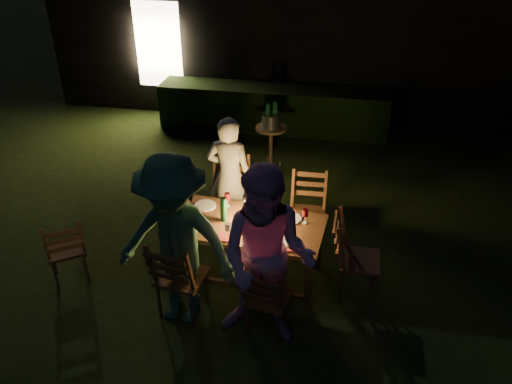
% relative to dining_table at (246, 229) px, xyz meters
% --- Properties ---
extents(garden_envelope, '(40.00, 40.00, 3.20)m').
position_rel_dining_table_xyz_m(garden_envelope, '(0.12, 6.67, 0.94)').
color(garden_envelope, black).
rests_on(garden_envelope, ground).
extents(dining_table, '(1.76, 0.99, 0.71)m').
position_rel_dining_table_xyz_m(dining_table, '(0.00, 0.00, 0.00)').
color(dining_table, '#4F301A').
rests_on(dining_table, ground).
extents(chair_near_left, '(0.53, 0.56, 1.02)m').
position_rel_dining_table_xyz_m(chair_near_left, '(-0.52, -0.73, -0.33)').
color(chair_near_left, '#4F301A').
rests_on(chair_near_left, ground).
extents(chair_near_right, '(0.48, 0.50, 0.91)m').
position_rel_dining_table_xyz_m(chair_near_right, '(0.38, -0.80, -0.36)').
color(chair_near_right, '#4F301A').
rests_on(chair_near_right, ground).
extents(chair_far_left, '(0.48, 0.52, 1.06)m').
position_rel_dining_table_xyz_m(chair_far_left, '(-0.38, 0.81, -0.32)').
color(chair_far_left, '#4F301A').
rests_on(chair_far_left, ground).
extents(chair_far_right, '(0.45, 0.48, 0.97)m').
position_rel_dining_table_xyz_m(chair_far_right, '(0.61, 0.72, -0.34)').
color(chair_far_right, '#4F301A').
rests_on(chair_far_right, ground).
extents(chair_end, '(0.49, 0.46, 1.01)m').
position_rel_dining_table_xyz_m(chair_end, '(1.22, -0.11, -0.33)').
color(chair_end, '#4F301A').
rests_on(chair_end, ground).
extents(chair_spare, '(0.57, 0.58, 0.89)m').
position_rel_dining_table_xyz_m(chair_spare, '(-1.93, -0.45, -0.37)').
color(chair_spare, '#4F301A').
rests_on(chair_spare, ground).
extents(person_house_side, '(0.61, 0.43, 1.58)m').
position_rel_dining_table_xyz_m(person_house_side, '(-0.38, 0.86, 0.15)').
color(person_house_side, beige).
rests_on(person_house_side, ground).
extents(person_opp_right, '(0.96, 0.78, 1.87)m').
position_rel_dining_table_xyz_m(person_opp_right, '(0.38, -0.86, 0.30)').
color(person_opp_right, '#D18FC7').
rests_on(person_opp_right, ground).
extents(person_opp_left, '(1.26, 0.79, 1.86)m').
position_rel_dining_table_xyz_m(person_opp_left, '(-0.52, -0.78, 0.29)').
color(person_opp_left, '#2E5D45').
rests_on(person_opp_left, ground).
extents(lantern, '(0.16, 0.16, 0.35)m').
position_rel_dining_table_xyz_m(lantern, '(0.05, 0.05, 0.23)').
color(lantern, white).
rests_on(lantern, dining_table).
extents(plate_far_left, '(0.25, 0.25, 0.01)m').
position_rel_dining_table_xyz_m(plate_far_left, '(-0.53, 0.27, 0.08)').
color(plate_far_left, white).
rests_on(plate_far_left, dining_table).
extents(plate_near_left, '(0.25, 0.25, 0.01)m').
position_rel_dining_table_xyz_m(plate_near_left, '(-0.57, -0.17, 0.08)').
color(plate_near_left, white).
rests_on(plate_near_left, dining_table).
extents(plate_far_right, '(0.25, 0.25, 0.01)m').
position_rel_dining_table_xyz_m(plate_far_right, '(0.47, 0.18, 0.08)').
color(plate_far_right, white).
rests_on(plate_far_right, dining_table).
extents(plate_near_right, '(0.25, 0.25, 0.01)m').
position_rel_dining_table_xyz_m(plate_near_right, '(0.43, -0.26, 0.08)').
color(plate_near_right, white).
rests_on(plate_near_right, dining_table).
extents(wineglass_a, '(0.06, 0.06, 0.18)m').
position_rel_dining_table_xyz_m(wineglass_a, '(-0.27, 0.31, 0.16)').
color(wineglass_a, '#59070F').
rests_on(wineglass_a, dining_table).
extents(wineglass_b, '(0.06, 0.06, 0.18)m').
position_rel_dining_table_xyz_m(wineglass_b, '(-0.73, -0.06, 0.16)').
color(wineglass_b, '#59070F').
rests_on(wineglass_b, dining_table).
extents(wineglass_c, '(0.06, 0.06, 0.18)m').
position_rel_dining_table_xyz_m(wineglass_c, '(0.27, -0.31, 0.16)').
color(wineglass_c, '#59070F').
rests_on(wineglass_c, dining_table).
extents(wineglass_d, '(0.06, 0.06, 0.18)m').
position_rel_dining_table_xyz_m(wineglass_d, '(0.63, 0.13, 0.16)').
color(wineglass_d, '#59070F').
rests_on(wineglass_d, dining_table).
extents(wineglass_e, '(0.06, 0.06, 0.18)m').
position_rel_dining_table_xyz_m(wineglass_e, '(-0.13, -0.29, 0.16)').
color(wineglass_e, silver).
rests_on(wineglass_e, dining_table).
extents(bottle_table, '(0.07, 0.07, 0.28)m').
position_rel_dining_table_xyz_m(bottle_table, '(-0.25, 0.02, 0.21)').
color(bottle_table, '#0F471E').
rests_on(bottle_table, dining_table).
extents(napkin_left, '(0.18, 0.14, 0.01)m').
position_rel_dining_table_xyz_m(napkin_left, '(-0.18, -0.31, 0.08)').
color(napkin_left, red).
rests_on(napkin_left, dining_table).
extents(napkin_right, '(0.18, 0.14, 0.01)m').
position_rel_dining_table_xyz_m(napkin_right, '(0.52, -0.35, 0.08)').
color(napkin_right, red).
rests_on(napkin_right, dining_table).
extents(phone, '(0.14, 0.07, 0.01)m').
position_rel_dining_table_xyz_m(phone, '(-0.64, -0.24, 0.07)').
color(phone, black).
rests_on(phone, dining_table).
extents(side_table, '(0.49, 0.49, 0.66)m').
position_rel_dining_table_xyz_m(side_table, '(-0.16, 2.79, -0.05)').
color(side_table, brown).
rests_on(side_table, ground).
extents(ice_bucket, '(0.30, 0.30, 0.22)m').
position_rel_dining_table_xyz_m(ice_bucket, '(-0.16, 2.79, 0.14)').
color(ice_bucket, '#A5A8AD').
rests_on(ice_bucket, side_table).
extents(bottle_bucket_a, '(0.07, 0.07, 0.32)m').
position_rel_dining_table_xyz_m(bottle_bucket_a, '(-0.21, 2.75, 0.19)').
color(bottle_bucket_a, '#0F471E').
rests_on(bottle_bucket_a, side_table).
extents(bottle_bucket_b, '(0.07, 0.07, 0.32)m').
position_rel_dining_table_xyz_m(bottle_bucket_b, '(-0.11, 2.83, 0.19)').
color(bottle_bucket_b, '#0F471E').
rests_on(bottle_bucket_b, side_table).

